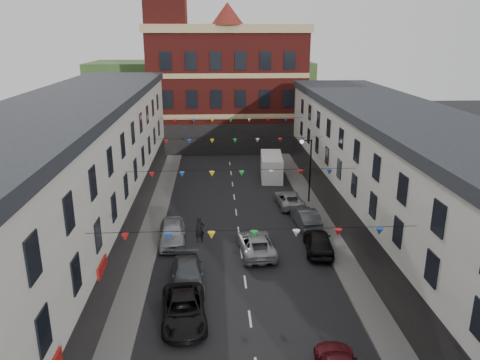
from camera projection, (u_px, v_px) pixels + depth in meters
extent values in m
plane|color=black|center=(245.00, 282.00, 29.48)|extent=(160.00, 160.00, 0.00)
cube|color=#605E5B|center=(140.00, 269.00, 31.00)|extent=(1.80, 64.00, 0.15)
cube|color=#605E5B|center=(345.00, 263.00, 31.73)|extent=(1.80, 64.00, 0.15)
cube|color=beige|center=(50.00, 206.00, 28.30)|extent=(8.00, 56.00, 10.00)
cube|color=black|center=(39.00, 118.00, 26.69)|extent=(8.40, 56.00, 0.70)
cube|color=black|center=(122.00, 255.00, 29.54)|extent=(0.12, 56.00, 3.20)
cube|color=silver|center=(429.00, 206.00, 29.70)|extent=(8.00, 56.00, 9.00)
cube|color=black|center=(439.00, 131.00, 28.24)|extent=(8.40, 56.00, 0.70)
cube|color=black|center=(363.00, 249.00, 30.36)|extent=(0.12, 56.00, 3.20)
cube|color=maroon|center=(227.00, 91.00, 63.41)|extent=(20.00, 12.00, 15.00)
cube|color=tan|center=(226.00, 29.00, 61.00)|extent=(20.60, 12.60, 1.00)
cone|color=maroon|center=(227.00, 14.00, 55.73)|extent=(4.00, 4.00, 2.60)
cube|color=maroon|center=(168.00, 58.00, 58.80)|extent=(5.00, 5.00, 24.00)
cube|color=#2C4D24|center=(202.00, 89.00, 86.80)|extent=(40.00, 14.00, 10.00)
cylinder|color=black|center=(310.00, 172.00, 42.27)|extent=(0.14, 0.14, 6.00)
cylinder|color=black|center=(307.00, 141.00, 41.37)|extent=(0.90, 0.10, 0.10)
sphere|color=beige|center=(302.00, 142.00, 41.38)|extent=(0.36, 0.36, 0.36)
imported|color=black|center=(184.00, 310.00, 25.28)|extent=(2.75, 5.28, 1.42)
imported|color=#43484B|center=(187.00, 275.00, 28.95)|extent=(2.33, 4.98, 1.41)
imported|color=gray|center=(172.00, 233.00, 34.73)|extent=(2.27, 4.97, 1.65)
imported|color=black|center=(319.00, 242.00, 33.27)|extent=(2.29, 4.77, 1.57)
imported|color=#494C50|center=(306.00, 217.00, 37.87)|extent=(1.97, 4.60, 1.47)
imported|color=#9C9DA0|center=(289.00, 199.00, 42.26)|extent=(2.49, 4.83, 1.30)
imported|color=#A7A9AE|center=(256.00, 244.00, 33.16)|extent=(2.72, 5.24, 1.41)
cube|color=white|center=(271.00, 167.00, 50.29)|extent=(2.62, 5.84, 2.52)
imported|color=black|center=(200.00, 230.00, 34.86)|extent=(0.81, 0.66, 1.93)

